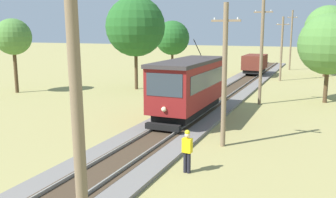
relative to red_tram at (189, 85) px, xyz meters
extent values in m
cube|color=maroon|center=(0.00, 0.02, 0.11)|extent=(2.50, 8.00, 2.60)
cube|color=#383333|center=(0.00, 0.02, 1.52)|extent=(2.60, 8.32, 0.22)
cube|color=black|center=(0.00, 0.02, -1.47)|extent=(2.10, 7.04, 0.44)
cube|color=#2D3842|center=(0.00, -3.99, 0.57)|extent=(2.10, 0.03, 1.25)
cube|color=#2D3842|center=(1.26, 0.02, 0.47)|extent=(0.02, 6.72, 1.04)
sphere|color=#F4EAB2|center=(0.00, -4.04, -0.74)|extent=(0.28, 0.28, 0.28)
cylinder|color=black|center=(0.00, 1.62, 2.33)|extent=(0.05, 1.67, 1.19)
cube|color=black|center=(0.00, -4.18, -1.69)|extent=(2.00, 0.36, 0.32)
cylinder|color=black|center=(0.00, -2.22, -1.47)|extent=(1.54, 0.80, 0.80)
cylinder|color=black|center=(0.00, 2.26, -1.47)|extent=(1.54, 0.80, 0.80)
cube|color=maroon|center=(0.00, 24.66, -0.42)|extent=(2.40, 5.20, 1.70)
cube|color=black|center=(0.00, 24.66, -1.49)|extent=(2.02, 4.78, 0.38)
cylinder|color=black|center=(0.00, 23.10, -1.49)|extent=(1.54, 0.76, 0.76)
cylinder|color=black|center=(0.00, 26.22, -1.49)|extent=(1.54, 0.76, 0.76)
cylinder|color=#7A664C|center=(3.45, -16.22, 1.80)|extent=(0.24, 0.38, 8.00)
cylinder|color=#7A664C|center=(3.45, -4.71, 1.27)|extent=(0.24, 0.34, 6.93)
cube|color=#7A664C|center=(3.45, -4.71, 3.90)|extent=(1.40, 0.10, 0.10)
cylinder|color=silver|center=(2.90, -4.71, 4.00)|extent=(0.08, 0.08, 0.10)
cylinder|color=silver|center=(4.00, -4.71, 4.00)|extent=(0.08, 0.08, 0.10)
cylinder|color=#7A664C|center=(3.45, 6.60, 1.77)|extent=(0.24, 0.45, 7.93)
cube|color=#7A664C|center=(3.45, 6.60, 4.79)|extent=(1.40, 0.10, 0.10)
cylinder|color=silver|center=(2.90, 6.60, 4.89)|extent=(0.08, 0.08, 0.10)
cylinder|color=silver|center=(4.00, 6.60, 4.89)|extent=(0.08, 0.08, 0.10)
cylinder|color=#7A664C|center=(3.45, 21.28, 1.38)|extent=(0.24, 0.39, 7.14)
cube|color=#7A664C|center=(3.45, 21.28, 4.09)|extent=(1.40, 0.10, 0.10)
cylinder|color=silver|center=(2.90, 21.28, 4.19)|extent=(0.08, 0.08, 0.10)
cylinder|color=silver|center=(4.00, 21.28, 4.19)|extent=(0.08, 0.08, 0.10)
cylinder|color=#7A664C|center=(3.45, 33.75, 2.03)|extent=(0.24, 0.36, 8.45)
cube|color=#7A664C|center=(3.45, 33.75, 5.24)|extent=(1.40, 0.10, 0.10)
cylinder|color=silver|center=(2.90, 33.75, 5.34)|extent=(0.08, 0.08, 0.10)
cylinder|color=silver|center=(4.00, 33.75, 5.34)|extent=(0.08, 0.08, 0.10)
cylinder|color=black|center=(3.07, -8.64, -1.76)|extent=(0.15, 0.15, 0.86)
cylinder|color=black|center=(2.91, -8.62, -1.76)|extent=(0.15, 0.15, 0.86)
cube|color=yellow|center=(2.99, -8.63, -1.04)|extent=(0.40, 0.27, 0.58)
sphere|color=beige|center=(2.99, -8.63, -0.61)|extent=(0.22, 0.22, 0.22)
sphere|color=yellow|center=(2.99, -8.63, -0.51)|extent=(0.21, 0.21, 0.21)
cylinder|color=#4C3823|center=(8.06, 27.38, -0.25)|extent=(0.32, 0.32, 3.89)
sphere|color=#4C7F38|center=(8.06, 27.38, 3.72)|extent=(5.41, 5.41, 5.41)
cylinder|color=#4C3823|center=(-18.01, 3.59, -0.26)|extent=(0.32, 0.32, 3.86)
sphere|color=#4C7F38|center=(-18.01, 3.59, 2.89)|extent=(3.25, 3.25, 3.25)
cylinder|color=#4C3823|center=(-10.47, 23.06, -0.69)|extent=(0.32, 0.32, 3.00)
sphere|color=#235B23|center=(-10.47, 23.06, 2.48)|extent=(4.44, 4.44, 4.44)
cylinder|color=#4C3823|center=(8.13, 9.37, -0.78)|extent=(0.32, 0.32, 2.82)
sphere|color=#4C7F38|center=(8.13, 9.37, 2.40)|extent=(4.72, 4.72, 4.72)
cylinder|color=#4C3823|center=(-8.81, 9.63, -0.26)|extent=(0.32, 0.32, 3.87)
sphere|color=#235B23|center=(-8.81, 9.63, 3.79)|extent=(5.65, 5.65, 5.65)
camera|label=1|loc=(7.69, -21.88, 3.47)|focal=39.34mm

